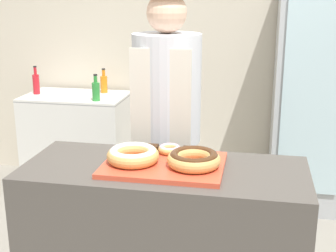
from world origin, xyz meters
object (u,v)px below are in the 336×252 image
(brownie_back_left, at_px, (150,149))
(brownie_back_right, at_px, (190,151))
(baker_person, at_px, (167,128))
(donut_light_glaze, at_px, (133,154))
(beverage_fridge, at_px, (309,96))
(serving_tray, at_px, (164,165))
(bottle_red, at_px, (36,83))
(bottle_orange, at_px, (104,83))
(donut_mini_center, at_px, (170,149))
(bottle_green, at_px, (96,90))
(chest_freezer, at_px, (78,140))
(donut_chocolate_glaze, at_px, (194,159))

(brownie_back_left, xyz_separation_m, brownie_back_right, (0.21, 0.00, 0.00))
(brownie_back_left, distance_m, baker_person, 0.47)
(donut_light_glaze, bearing_deg, beverage_fridge, 61.13)
(brownie_back_left, height_order, beverage_fridge, beverage_fridge)
(serving_tray, height_order, beverage_fridge, beverage_fridge)
(brownie_back_right, xyz_separation_m, bottle_red, (-1.64, 1.61, -0.01))
(brownie_back_left, height_order, brownie_back_right, same)
(bottle_orange, bearing_deg, donut_light_glaze, -67.56)
(bottle_red, bearing_deg, bottle_orange, 16.69)
(donut_mini_center, bearing_deg, brownie_back_right, 0.00)
(brownie_back_right, bearing_deg, donut_light_glaze, -146.42)
(brownie_back_right, distance_m, beverage_fridge, 1.78)
(serving_tray, xyz_separation_m, donut_light_glaze, (-0.15, -0.02, 0.05))
(beverage_fridge, distance_m, bottle_green, 1.76)
(brownie_back_right, bearing_deg, chest_freezer, 128.04)
(donut_light_glaze, height_order, bottle_green, bottle_green)
(bottle_green, bearing_deg, bottle_orange, 97.02)
(chest_freezer, bearing_deg, bottle_red, -176.88)
(donut_chocolate_glaze, xyz_separation_m, brownie_back_right, (-0.04, 0.17, -0.02))
(serving_tray, distance_m, chest_freezer, 2.18)
(beverage_fridge, relative_size, bottle_orange, 8.47)
(bottle_green, bearing_deg, beverage_fridge, 5.55)
(serving_tray, bearing_deg, donut_light_glaze, -171.30)
(donut_mini_center, distance_m, bottle_orange, 2.02)
(brownie_back_right, height_order, bottle_red, bottle_red)
(bottle_orange, bearing_deg, bottle_red, -163.31)
(donut_chocolate_glaze, xyz_separation_m, bottle_green, (-1.06, 1.62, -0.04))
(donut_chocolate_glaze, relative_size, donut_mini_center, 2.10)
(donut_mini_center, distance_m, brownie_back_left, 0.10)
(donut_mini_center, bearing_deg, chest_freezer, 125.69)
(donut_chocolate_glaze, bearing_deg, chest_freezer, 126.27)
(baker_person, distance_m, beverage_fridge, 1.49)
(donut_chocolate_glaze, bearing_deg, baker_person, 111.98)
(donut_chocolate_glaze, relative_size, chest_freezer, 0.28)
(donut_chocolate_glaze, distance_m, bottle_orange, 2.24)
(donut_light_glaze, relative_size, donut_mini_center, 2.10)
(donut_mini_center, height_order, chest_freezer, donut_mini_center)
(chest_freezer, bearing_deg, bottle_orange, 35.41)
(donut_chocolate_glaze, height_order, baker_person, baker_person)
(serving_tray, height_order, baker_person, baker_person)
(donut_chocolate_glaze, bearing_deg, bottle_orange, 119.47)
(brownie_back_right, distance_m, baker_person, 0.52)
(chest_freezer, bearing_deg, baker_person, -47.50)
(brownie_back_left, bearing_deg, beverage_fridge, 59.83)
(brownie_back_left, bearing_deg, donut_chocolate_glaze, -33.58)
(baker_person, height_order, chest_freezer, baker_person)
(brownie_back_left, distance_m, bottle_red, 2.15)
(chest_freezer, relative_size, bottle_green, 4.01)
(serving_tray, distance_m, bottle_orange, 2.15)
(donut_light_glaze, relative_size, beverage_fridge, 0.14)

